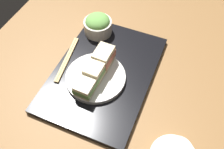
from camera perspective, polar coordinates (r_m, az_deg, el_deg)
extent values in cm
cube|color=brown|center=(82.72, -1.02, -2.88)|extent=(140.00, 100.00, 3.00)
cube|color=black|center=(83.00, -1.93, 0.36)|extent=(45.75, 31.85, 1.94)
cylinder|color=silver|center=(79.92, -3.85, -0.67)|extent=(19.70, 19.70, 1.55)
cube|color=beige|center=(81.70, -1.95, 3.06)|extent=(7.32, 5.54, 1.77)
cube|color=#CC6B4C|center=(79.99, -1.99, 4.07)|extent=(7.83, 5.78, 2.69)
cube|color=beige|center=(78.30, -2.04, 5.13)|extent=(7.32, 5.54, 1.77)
cube|color=beige|center=(78.59, -3.92, 0.03)|extent=(7.32, 5.54, 1.73)
cube|color=#669347|center=(77.06, -4.00, 0.86)|extent=(7.46, 5.61, 2.08)
cube|color=beige|center=(75.56, -4.08, 1.73)|extent=(7.32, 5.54, 1.73)
cube|color=beige|center=(75.99, -6.03, -3.34)|extent=(7.32, 5.54, 1.25)
cube|color=#669347|center=(74.71, -6.13, -2.70)|extent=(7.59, 5.89, 1.83)
cube|color=beige|center=(73.44, -6.23, -2.03)|extent=(7.32, 5.54, 1.25)
cylinder|color=beige|center=(93.24, -3.32, 11.12)|extent=(10.53, 10.53, 5.14)
ellipsoid|color=#6BA84C|center=(91.51, -3.40, 12.31)|extent=(9.10, 9.10, 5.00)
cube|color=tan|center=(86.67, -10.74, 3.66)|extent=(20.32, 3.66, 0.70)
cube|color=tan|center=(86.40, -10.24, 3.56)|extent=(20.32, 3.66, 0.70)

